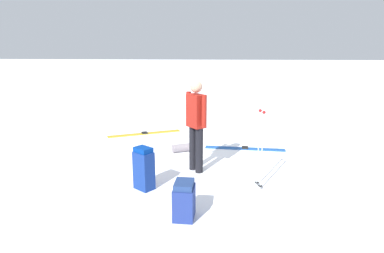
% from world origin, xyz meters
% --- Properties ---
extents(ground_plane, '(80.00, 80.00, 0.00)m').
position_xyz_m(ground_plane, '(0.00, 0.00, 0.00)').
color(ground_plane, white).
extents(skier_standing, '(0.47, 0.39, 1.70)m').
position_xyz_m(skier_standing, '(-0.63, -0.11, 0.95)').
color(skier_standing, black).
rests_on(skier_standing, ground_plane).
extents(ski_pair_near, '(0.93, 1.82, 0.05)m').
position_xyz_m(ski_pair_near, '(1.91, 1.36, 0.01)').
color(ski_pair_near, gold).
rests_on(ski_pair_near, ground_plane).
extents(ski_pair_far, '(0.32, 1.80, 0.05)m').
position_xyz_m(ski_pair_far, '(0.76, -1.16, 0.01)').
color(ski_pair_far, '#1E4F9E').
rests_on(ski_pair_far, ground_plane).
extents(backpack_large_dark, '(0.38, 0.30, 0.53)m').
position_xyz_m(backpack_large_dark, '(-2.41, -0.03, 0.26)').
color(backpack_large_dark, navy).
rests_on(backpack_large_dark, ground_plane).
extents(backpack_bright, '(0.37, 0.38, 0.71)m').
position_xyz_m(backpack_bright, '(-1.49, 0.70, 0.35)').
color(backpack_bright, navy).
rests_on(backpack_bright, ground_plane).
extents(ski_poles_planted_near, '(0.21, 0.11, 1.32)m').
position_xyz_m(ski_poles_planted_near, '(-1.34, -1.19, 0.73)').
color(ski_poles_planted_near, '#ADB7BF').
rests_on(ski_poles_planted_near, ground_plane).
extents(sleeping_mat_rolled, '(0.39, 0.58, 0.18)m').
position_xyz_m(sleeping_mat_rolled, '(0.51, 0.19, 0.09)').
color(sleeping_mat_rolled, gray).
rests_on(sleeping_mat_rolled, ground_plane).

